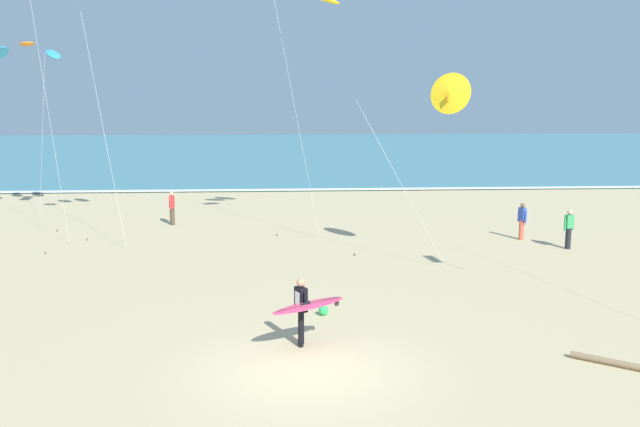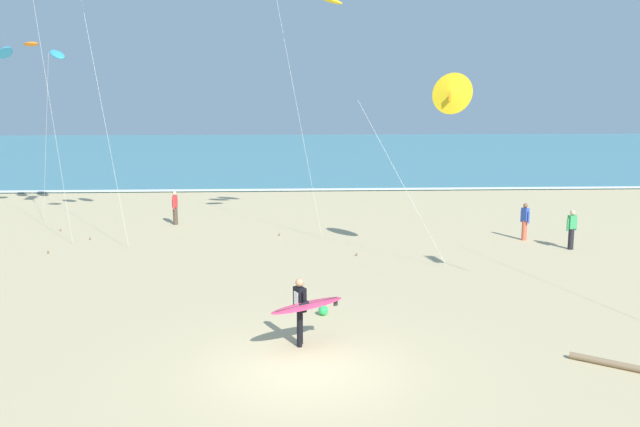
{
  "view_description": "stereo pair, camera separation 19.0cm",
  "coord_description": "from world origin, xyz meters",
  "px_view_note": "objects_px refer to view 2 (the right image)",
  "views": [
    {
      "loc": [
        -0.56,
        -14.4,
        6.12
      ],
      "look_at": [
        0.55,
        4.48,
        2.79
      ],
      "focal_mm": 38.24,
      "sensor_mm": 36.0,
      "label": 1
    },
    {
      "loc": [
        -0.37,
        -14.41,
        6.12
      ],
      "look_at": [
        0.55,
        4.48,
        2.79
      ],
      "focal_mm": 38.24,
      "sensor_mm": 36.0,
      "label": 2
    }
  ],
  "objects_px": {
    "surfer_lead": "(303,306)",
    "beach_ball": "(323,311)",
    "bystander_blue_top": "(525,221)",
    "kite_delta_golden_mid": "(451,94)",
    "bystander_red_top": "(175,208)",
    "bystander_green_top": "(572,229)",
    "driftwood_log": "(609,363)",
    "kite_arc_amber_far": "(32,51)"
  },
  "relations": [
    {
      "from": "surfer_lead",
      "to": "driftwood_log",
      "type": "bearing_deg",
      "value": -12.39
    },
    {
      "from": "kite_arc_amber_far",
      "to": "bystander_red_top",
      "type": "bearing_deg",
      "value": -10.63
    },
    {
      "from": "bystander_blue_top",
      "to": "bystander_red_top",
      "type": "distance_m",
      "value": 15.89
    },
    {
      "from": "kite_arc_amber_far",
      "to": "driftwood_log",
      "type": "relative_size",
      "value": 4.86
    },
    {
      "from": "bystander_blue_top",
      "to": "kite_delta_golden_mid",
      "type": "bearing_deg",
      "value": -134.5
    },
    {
      "from": "kite_arc_amber_far",
      "to": "bystander_red_top",
      "type": "distance_m",
      "value": 9.9
    },
    {
      "from": "kite_delta_golden_mid",
      "to": "kite_arc_amber_far",
      "type": "height_order",
      "value": "kite_arc_amber_far"
    },
    {
      "from": "surfer_lead",
      "to": "driftwood_log",
      "type": "relative_size",
      "value": 1.12
    },
    {
      "from": "kite_delta_golden_mid",
      "to": "kite_arc_amber_far",
      "type": "bearing_deg",
      "value": 150.41
    },
    {
      "from": "kite_arc_amber_far",
      "to": "beach_ball",
      "type": "xyz_separation_m",
      "value": [
        12.86,
        -14.99,
        -7.96
      ]
    },
    {
      "from": "beach_ball",
      "to": "driftwood_log",
      "type": "bearing_deg",
      "value": -31.97
    },
    {
      "from": "bystander_blue_top",
      "to": "bystander_green_top",
      "type": "distance_m",
      "value": 2.19
    },
    {
      "from": "surfer_lead",
      "to": "beach_ball",
      "type": "distance_m",
      "value": 2.65
    },
    {
      "from": "bystander_red_top",
      "to": "bystander_green_top",
      "type": "relative_size",
      "value": 1.0
    },
    {
      "from": "kite_arc_amber_far",
      "to": "kite_delta_golden_mid",
      "type": "bearing_deg",
      "value": -29.59
    },
    {
      "from": "bystander_red_top",
      "to": "surfer_lead",
      "type": "bearing_deg",
      "value": -70.71
    },
    {
      "from": "driftwood_log",
      "to": "beach_ball",
      "type": "bearing_deg",
      "value": 148.03
    },
    {
      "from": "kite_arc_amber_far",
      "to": "driftwood_log",
      "type": "bearing_deg",
      "value": -44.64
    },
    {
      "from": "kite_delta_golden_mid",
      "to": "kite_arc_amber_far",
      "type": "distance_m",
      "value": 20.22
    },
    {
      "from": "kite_delta_golden_mid",
      "to": "bystander_red_top",
      "type": "distance_m",
      "value": 14.94
    },
    {
      "from": "surfer_lead",
      "to": "bystander_blue_top",
      "type": "height_order",
      "value": "surfer_lead"
    },
    {
      "from": "surfer_lead",
      "to": "bystander_blue_top",
      "type": "relative_size",
      "value": 1.23
    },
    {
      "from": "surfer_lead",
      "to": "kite_delta_golden_mid",
      "type": "bearing_deg",
      "value": 54.83
    },
    {
      "from": "bystander_green_top",
      "to": "bystander_blue_top",
      "type": "bearing_deg",
      "value": 125.18
    },
    {
      "from": "bystander_green_top",
      "to": "driftwood_log",
      "type": "xyz_separation_m",
      "value": [
        -3.99,
        -11.68,
        -0.73
      ]
    },
    {
      "from": "kite_delta_golden_mid",
      "to": "driftwood_log",
      "type": "relative_size",
      "value": 3.92
    },
    {
      "from": "bystander_blue_top",
      "to": "driftwood_log",
      "type": "distance_m",
      "value": 13.76
    },
    {
      "from": "kite_arc_amber_far",
      "to": "bystander_blue_top",
      "type": "bearing_deg",
      "value": -14.01
    },
    {
      "from": "bystander_green_top",
      "to": "kite_arc_amber_far",
      "type": "bearing_deg",
      "value": 162.61
    },
    {
      "from": "bystander_blue_top",
      "to": "kite_arc_amber_far",
      "type": "bearing_deg",
      "value": 165.99
    },
    {
      "from": "kite_arc_amber_far",
      "to": "bystander_blue_top",
      "type": "relative_size",
      "value": 5.35
    },
    {
      "from": "kite_delta_golden_mid",
      "to": "bystander_blue_top",
      "type": "distance_m",
      "value": 8.22
    },
    {
      "from": "surfer_lead",
      "to": "bystander_red_top",
      "type": "xyz_separation_m",
      "value": [
        -5.66,
        16.17,
        -0.23
      ]
    },
    {
      "from": "bystander_red_top",
      "to": "driftwood_log",
      "type": "relative_size",
      "value": 0.91
    },
    {
      "from": "bystander_blue_top",
      "to": "beach_ball",
      "type": "relative_size",
      "value": 5.68
    },
    {
      "from": "surfer_lead",
      "to": "beach_ball",
      "type": "xyz_separation_m",
      "value": [
        0.62,
        2.42,
        -0.9
      ]
    },
    {
      "from": "bystander_red_top",
      "to": "driftwood_log",
      "type": "height_order",
      "value": "bystander_red_top"
    },
    {
      "from": "surfer_lead",
      "to": "beach_ball",
      "type": "relative_size",
      "value": 6.98
    },
    {
      "from": "bystander_blue_top",
      "to": "bystander_red_top",
      "type": "relative_size",
      "value": 1.0
    },
    {
      "from": "surfer_lead",
      "to": "kite_delta_golden_mid",
      "type": "height_order",
      "value": "kite_delta_golden_mid"
    },
    {
      "from": "surfer_lead",
      "to": "beach_ball",
      "type": "height_order",
      "value": "surfer_lead"
    },
    {
      "from": "kite_delta_golden_mid",
      "to": "bystander_red_top",
      "type": "relative_size",
      "value": 4.31
    }
  ]
}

